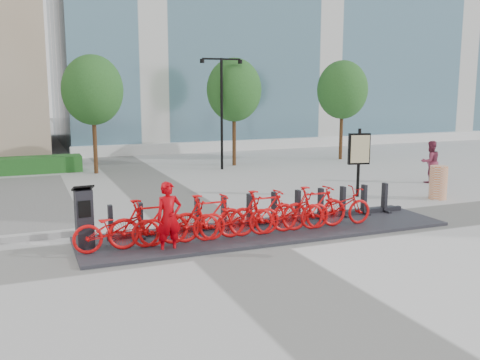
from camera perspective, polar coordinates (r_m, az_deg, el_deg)
name	(u,v)px	position (r m, az deg, el deg)	size (l,w,h in m)	color
ground	(225,241)	(13.08, -1.57, -6.50)	(120.00, 120.00, 0.00)	#BDBDBD
hedge_b	(9,166)	(25.18, -23.38, 1.38)	(6.00, 1.20, 0.70)	#1A4A1D
tree_1	(93,90)	(23.94, -15.45, 9.22)	(2.60, 2.60, 5.10)	#53311A
tree_2	(234,90)	(25.56, -0.64, 9.57)	(2.60, 2.60, 5.10)	#53311A
tree_3	(342,90)	(28.33, 10.87, 9.42)	(2.60, 2.60, 5.10)	#53311A
streetlamp	(222,100)	(24.27, -1.97, 8.48)	(2.00, 0.20, 5.00)	black
dock_pad	(268,231)	(13.83, 3.05, -5.44)	(9.60, 2.40, 0.08)	#28282F
dock_rail_posts	(263,209)	(14.16, 2.47, -3.14)	(8.02, 0.50, 0.85)	black
bike_0	(117,228)	(12.24, -13.01, -5.05)	(0.67, 1.93, 1.01)	red
bike_1	(149,223)	(12.35, -9.71, -4.53)	(0.53, 1.87, 1.13)	red
bike_2	(179,222)	(12.53, -6.48, -4.50)	(0.67, 1.93, 1.01)	red
bike_3	(209,217)	(12.73, -3.36, -3.98)	(0.53, 1.87, 1.13)	red
bike_4	(237,217)	(12.98, -0.35, -3.94)	(0.67, 1.93, 1.01)	red
bike_5	(264,212)	(13.25, 2.55, -3.42)	(0.53, 1.87, 1.13)	red
bike_6	(290,212)	(13.57, 5.31, -3.38)	(0.67, 1.93, 1.01)	red
bike_7	(314,207)	(13.90, 7.95, -2.88)	(0.53, 1.87, 1.13)	red
bike_8	(338,207)	(14.28, 10.45, -2.84)	(0.67, 1.93, 1.01)	red
kiosk	(84,218)	(12.58, -16.28, -3.87)	(0.48, 0.41, 1.47)	black
worker_red	(169,218)	(12.06, -7.59, -4.00)	(0.59, 0.39, 1.62)	#AF0008
pedestrian	(430,162)	(22.22, 19.64, 1.84)	(0.80, 0.63, 1.65)	#832D45
construction_barrel	(438,182)	(19.05, 20.39, -0.25)	(0.58, 0.58, 1.11)	orange
map_sign	(359,152)	(18.53, 12.59, 2.94)	(0.77, 0.28, 2.33)	black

